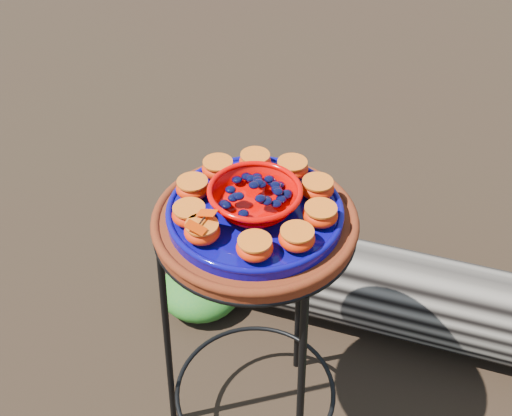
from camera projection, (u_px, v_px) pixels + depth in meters
The scene contains 19 objects.
plant_stand at pixel (255, 340), 1.50m from camera, with size 0.44×0.44×0.70m, color black, non-canonical shape.
terracotta_saucer at pixel (255, 224), 1.26m from camera, with size 0.40×0.40×0.03m, color #5F2B0E.
cobalt_plate at pixel (255, 213), 1.24m from camera, with size 0.34×0.34×0.02m, color #0E055F.
red_bowl at pixel (255, 199), 1.22m from camera, with size 0.17×0.17×0.05m, color #D70200, non-canonical shape.
glass_gems at pixel (255, 185), 1.20m from camera, with size 0.13×0.13×0.02m, color black, non-canonical shape.
orange_half_0 at pixel (202, 231), 1.16m from camera, with size 0.07×0.07×0.04m, color red.
orange_half_1 at pixel (255, 248), 1.13m from camera, with size 0.07×0.07×0.04m, color red.
orange_half_2 at pixel (297, 238), 1.15m from camera, with size 0.07×0.07×0.04m, color red.
orange_half_3 at pixel (320, 215), 1.19m from camera, with size 0.07×0.07×0.04m, color red.
orange_half_4 at pixel (317, 188), 1.25m from camera, with size 0.07×0.07×0.04m, color red.
orange_half_5 at pixel (292, 169), 1.30m from camera, with size 0.07×0.07×0.04m, color red.
orange_half_6 at pixel (255, 162), 1.32m from camera, with size 0.07×0.07×0.04m, color red.
orange_half_7 at pixel (218, 169), 1.30m from camera, with size 0.07×0.07×0.04m, color red.
orange_half_8 at pixel (193, 188), 1.26m from camera, with size 0.07×0.07×0.04m, color red.
orange_half_9 at pixel (189, 215), 1.19m from camera, with size 0.07×0.07×0.04m, color red.
butterfly at pixel (201, 221), 1.14m from camera, with size 0.08×0.05×0.01m, color red, non-canonical shape.
driftwood_log at pixel (452, 305), 1.87m from camera, with size 1.41×0.37×0.26m, color black, non-canonical shape.
foliage_left at pixel (201, 288), 2.01m from camera, with size 0.26×0.26×0.13m, color #16591C.
foliage_back at pixel (297, 250), 2.12m from camera, with size 0.32×0.32×0.16m, color #16591C.
Camera 1 is at (0.51, -0.79, 1.56)m, focal length 45.00 mm.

